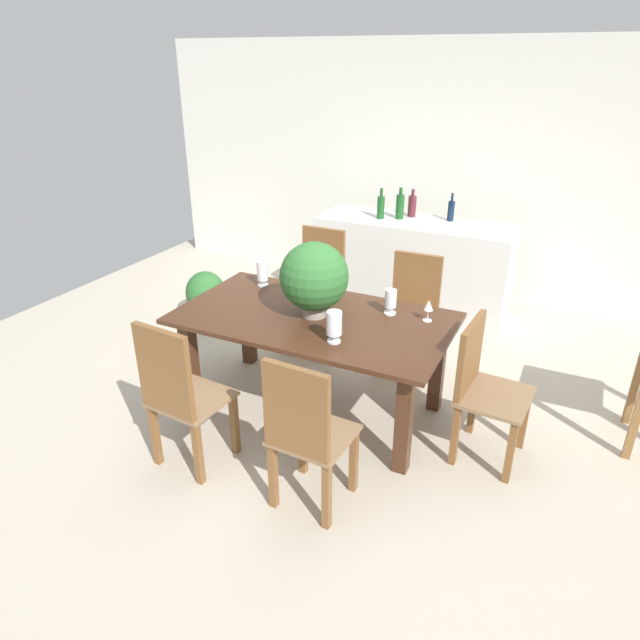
{
  "coord_description": "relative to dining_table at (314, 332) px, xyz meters",
  "views": [
    {
      "loc": [
        1.61,
        -3.4,
        2.41
      ],
      "look_at": [
        0.0,
        -0.1,
        0.69
      ],
      "focal_mm": 31.57,
      "sensor_mm": 36.0,
      "label": 1
    }
  ],
  "objects": [
    {
      "name": "potted_plant_floor",
      "position": [
        -1.63,
        0.89,
        -0.35
      ],
      "size": [
        0.39,
        0.39,
        0.53
      ],
      "color": "#423D38",
      "rests_on": "ground"
    },
    {
      "name": "chair_near_right",
      "position": [
        0.43,
        -0.96,
        -0.09
      ],
      "size": [
        0.44,
        0.44,
        1.0
      ],
      "rotation": [
        0.0,
        0.0,
        3.09
      ],
      "color": "brown",
      "rests_on": "ground"
    },
    {
      "name": "wine_bottle_clear",
      "position": [
        -0.07,
        2.05,
        0.44
      ],
      "size": [
        0.08,
        0.08,
        0.3
      ],
      "color": "#194C1E",
      "rests_on": "kitchen_counter"
    },
    {
      "name": "flower_centerpiece",
      "position": [
        -0.0,
        0.01,
        0.41
      ],
      "size": [
        0.48,
        0.48,
        0.53
      ],
      "color": "gray",
      "rests_on": "dining_table"
    },
    {
      "name": "crystal_vase_center_near",
      "position": [
        0.47,
        0.27,
        0.23
      ],
      "size": [
        0.09,
        0.09,
        0.18
      ],
      "color": "silver",
      "rests_on": "dining_table"
    },
    {
      "name": "wine_bottle_green",
      "position": [
        -0.25,
        1.97,
        0.43
      ],
      "size": [
        0.07,
        0.07,
        0.3
      ],
      "color": "#194C1E",
      "rests_on": "kitchen_counter"
    },
    {
      "name": "crystal_vase_left",
      "position": [
        -0.62,
        0.34,
        0.24
      ],
      "size": [
        0.09,
        0.09,
        0.2
      ],
      "color": "silver",
      "rests_on": "dining_table"
    },
    {
      "name": "kitchen_counter",
      "position": [
        0.1,
        2.02,
        -0.16
      ],
      "size": [
        1.91,
        0.64,
        0.96
      ],
      "primitive_type": "cube",
      "color": "silver",
      "rests_on": "ground"
    },
    {
      "name": "wine_glass",
      "position": [
        0.74,
        0.27,
        0.23
      ],
      "size": [
        0.06,
        0.06,
        0.15
      ],
      "color": "silver",
      "rests_on": "dining_table"
    },
    {
      "name": "ground_plane",
      "position": [
        0.0,
        0.2,
        -0.64
      ],
      "size": [
        7.04,
        7.04,
        0.0
      ],
      "primitive_type": "plane",
      "color": "#BCB29E"
    },
    {
      "name": "crystal_vase_right",
      "position": [
        0.29,
        -0.29,
        0.25
      ],
      "size": [
        0.1,
        0.1,
        0.21
      ],
      "color": "silver",
      "rests_on": "dining_table"
    },
    {
      "name": "chair_foot_end",
      "position": [
        1.19,
        0.01,
        -0.11
      ],
      "size": [
        0.45,
        0.5,
        0.94
      ],
      "rotation": [
        0.0,
        0.0,
        1.5
      ],
      "color": "brown",
      "rests_on": "ground"
    },
    {
      "name": "chair_near_left",
      "position": [
        -0.44,
        -0.96,
        -0.08
      ],
      "size": [
        0.47,
        0.46,
        1.02
      ],
      "rotation": [
        0.0,
        0.0,
        3.06
      ],
      "color": "brown",
      "rests_on": "ground"
    },
    {
      "name": "back_wall",
      "position": [
        0.0,
        2.8,
        0.66
      ],
      "size": [
        6.4,
        0.1,
        2.6
      ],
      "primitive_type": "cube",
      "color": "silver",
      "rests_on": "ground"
    },
    {
      "name": "chair_far_left",
      "position": [
        -0.43,
        0.97,
        -0.06
      ],
      "size": [
        0.43,
        0.45,
        1.07
      ],
      "rotation": [
        0.0,
        0.0,
        0.0
      ],
      "color": "brown",
      "rests_on": "ground"
    },
    {
      "name": "wine_bottle_dark",
      "position": [
        0.4,
        2.19,
        0.42
      ],
      "size": [
        0.06,
        0.06,
        0.27
      ],
      "color": "#0F1E38",
      "rests_on": "kitchen_counter"
    },
    {
      "name": "dining_table",
      "position": [
        0.0,
        0.0,
        0.0
      ],
      "size": [
        1.91,
        1.06,
        0.76
      ],
      "color": "#422616",
      "rests_on": "ground"
    },
    {
      "name": "chair_far_right",
      "position": [
        0.43,
        0.96,
        -0.11
      ],
      "size": [
        0.45,
        0.47,
        0.96
      ],
      "rotation": [
        0.0,
        0.0,
        0.02
      ],
      "color": "brown",
      "rests_on": "ground"
    },
    {
      "name": "wine_bottle_tall",
      "position": [
        0.01,
        2.18,
        0.43
      ],
      "size": [
        0.08,
        0.08,
        0.27
      ],
      "color": "#511E28",
      "rests_on": "kitchen_counter"
    }
  ]
}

